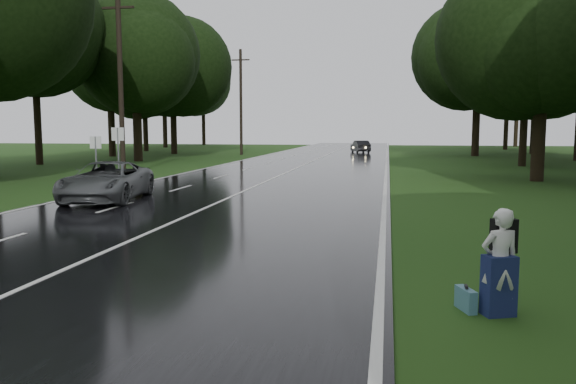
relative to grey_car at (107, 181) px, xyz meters
name	(u,v)px	position (x,y,z in m)	size (l,w,h in m)	color
ground	(61,273)	(4.13, -9.57, -0.74)	(160.00, 160.00, 0.00)	#214313
road	(275,178)	(4.13, 10.43, -0.72)	(12.00, 140.00, 0.04)	black
lane_center	(275,177)	(4.13, 10.43, -0.70)	(0.12, 140.00, 0.01)	silver
grey_car	(107,181)	(0.00, 0.00, 0.00)	(2.33, 5.06, 1.41)	#4E5253
far_car	(360,147)	(7.11, 41.78, -0.06)	(1.37, 3.91, 1.29)	black
hitchhiker	(500,266)	(11.61, -10.58, -0.03)	(0.66, 0.63, 1.55)	silver
suitcase	(466,299)	(11.18, -10.47, -0.58)	(0.13, 0.47, 0.33)	teal
utility_pole_mid	(124,176)	(-4.37, 10.12, -0.74)	(1.80, 0.28, 10.07)	black
utility_pole_far	(241,155)	(-4.37, 35.59, -0.74)	(1.80, 0.28, 10.31)	black
road_sign_a	(97,186)	(-3.07, 4.87, -0.74)	(0.55, 0.10, 2.27)	white
road_sign_b	(119,182)	(-3.07, 7.03, -0.74)	(0.64, 0.10, 2.68)	white
tree_left_e	(138,161)	(-9.75, 23.60, -0.74)	(9.28, 9.28, 14.51)	black
tree_left_f	(174,154)	(-11.68, 36.23, -0.74)	(9.67, 9.67, 15.11)	black
tree_right_d	(536,181)	(17.42, 11.14, -0.74)	(7.79, 7.79, 12.18)	black
tree_right_e	(522,166)	(19.27, 22.72, -0.74)	(8.97, 8.97, 14.01)	black
tree_right_f	(475,156)	(18.19, 37.09, -0.74)	(10.63, 10.63, 16.61)	black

